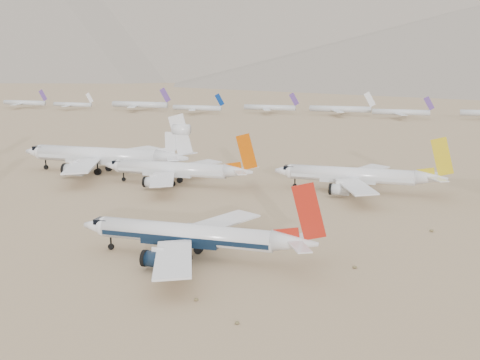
# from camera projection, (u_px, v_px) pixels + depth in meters

# --- Properties ---
(ground) EXTENTS (7000.00, 7000.00, 0.00)m
(ground) POSITION_uv_depth(u_px,v_px,m) (228.00, 258.00, 117.22)
(ground) COLOR #896E4F
(ground) RESTS_ON ground
(main_airliner) EXTENTS (47.01, 45.91, 16.59)m
(main_airliner) POSITION_uv_depth(u_px,v_px,m) (196.00, 236.00, 116.23)
(main_airliner) COLOR silver
(main_airliner) RESTS_ON ground
(row2_gold_tail) EXTENTS (48.13, 47.07, 17.14)m
(row2_gold_tail) POSITION_uv_depth(u_px,v_px,m) (359.00, 176.00, 174.39)
(row2_gold_tail) COLOR silver
(row2_gold_tail) RESTS_ON ground
(row2_orange_tail) EXTENTS (47.23, 46.20, 16.85)m
(row2_orange_tail) POSITION_uv_depth(u_px,v_px,m) (178.00, 170.00, 184.22)
(row2_orange_tail) COLOR silver
(row2_orange_tail) RESTS_ON ground
(row2_white_trijet) EXTENTS (59.51, 58.16, 21.09)m
(row2_white_trijet) POSITION_uv_depth(u_px,v_px,m) (107.00, 156.00, 202.67)
(row2_white_trijet) COLOR silver
(row2_white_trijet) RESTS_ON ground
(distant_storage_row) EXTENTS (577.66, 60.16, 15.11)m
(distant_storage_row) POSITION_uv_depth(u_px,v_px,m) (367.00, 111.00, 397.53)
(distant_storage_row) COLOR silver
(distant_storage_row) RESTS_ON ground
(mountain_range) EXTENTS (7354.00, 3024.00, 470.00)m
(mountain_range) POSITION_uv_depth(u_px,v_px,m) (447.00, 0.00, 1601.57)
(mountain_range) COLOR slate
(mountain_range) RESTS_ON ground
(desert_scrub) EXTENTS (261.14, 121.67, 0.63)m
(desert_scrub) POSITION_uv_depth(u_px,v_px,m) (148.00, 305.00, 94.21)
(desert_scrub) COLOR brown
(desert_scrub) RESTS_ON ground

